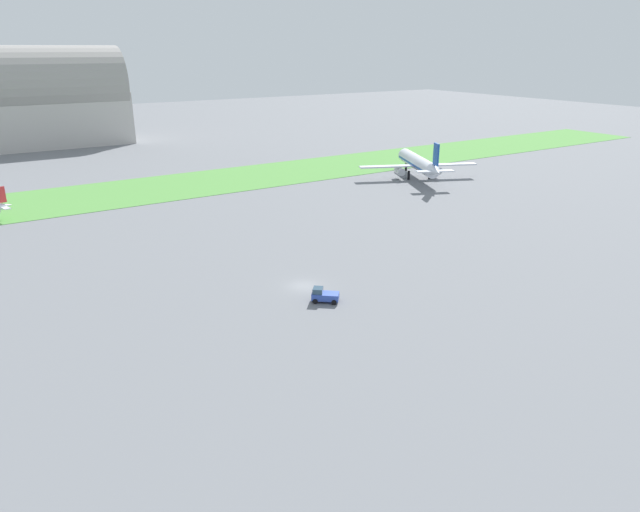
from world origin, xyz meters
TOP-DOWN VIEW (x-y plane):
  - ground_plane at (0.00, 0.00)m, footprint 600.00×600.00m
  - grass_taxiway_strip at (0.00, 71.12)m, footprint 360.00×28.00m
  - airplane_parked_jet_far at (62.33, 45.75)m, footprint 29.44×29.28m
  - pushback_tug_near_gate at (-0.48, -6.07)m, footprint 3.92×3.69m
  - hangar_distant at (-12.15, 155.43)m, footprint 58.32×25.71m

SIDE VIEW (x-z plane):
  - ground_plane at x=0.00m, z-range 0.00..0.00m
  - grass_taxiway_strip at x=0.00m, z-range 0.00..0.08m
  - pushback_tug_near_gate at x=-0.48m, z-range -0.06..1.89m
  - airplane_parked_jet_far at x=62.33m, z-range -1.54..9.48m
  - hangar_distant at x=-12.15m, z-range -0.76..32.19m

